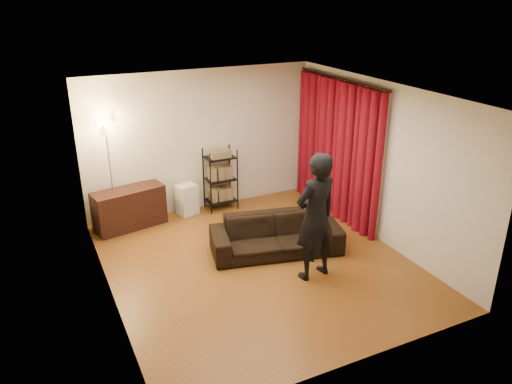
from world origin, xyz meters
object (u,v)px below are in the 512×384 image
wire_shelf (220,179)px  person (316,217)px  sofa (276,235)px  media_cabinet (129,208)px  floor_lamp (111,175)px  storage_boxes (187,200)px

wire_shelf → person: bearing=-83.8°
sofa → media_cabinet: 2.78m
person → floor_lamp: floor_lamp is taller
person → floor_lamp: size_ratio=0.92×
storage_boxes → wire_shelf: size_ratio=0.50×
person → storage_boxes: person is taller
media_cabinet → person: bearing=-64.6°
sofa → storage_boxes: (-0.84, 2.04, -0.01)m
sofa → storage_boxes: 2.21m
person → wire_shelf: person is taller
sofa → media_cabinet: size_ratio=1.67×
person → storage_boxes: 3.18m
person → media_cabinet: bearing=-63.1°
person → media_cabinet: person is taller
sofa → media_cabinet: media_cabinet is taller
sofa → floor_lamp: size_ratio=1.00×
person → media_cabinet: (-2.12, 2.86, -0.61)m
sofa → floor_lamp: (-2.22, 1.95, 0.75)m
person → storage_boxes: size_ratio=3.24×
storage_boxes → media_cabinet: bearing=-176.3°
person → wire_shelf: 2.98m
sofa → floor_lamp: floor_lamp is taller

